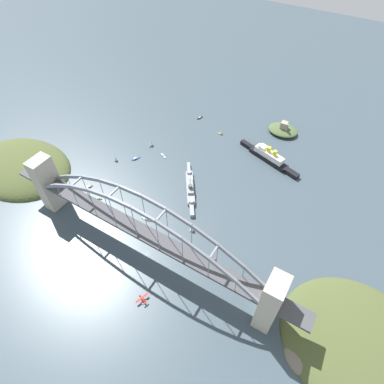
{
  "coord_description": "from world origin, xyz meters",
  "views": [
    {
      "loc": [
        116.18,
        -110.94,
        254.91
      ],
      "look_at": [
        0.0,
        80.3,
        8.0
      ],
      "focal_mm": 29.97,
      "sensor_mm": 36.0,
      "label": 1
    }
  ],
  "objects_px": {
    "small_boat_4": "(200,118)",
    "small_boat_8": "(221,132)",
    "ocean_liner": "(269,157)",
    "naval_cruiser": "(190,188)",
    "small_boat_3": "(115,158)",
    "small_boat_7": "(147,219)",
    "small_boat_0": "(151,143)",
    "small_boat_2": "(88,187)",
    "seaplane_taxiing_near_bridge": "(142,299)",
    "small_boat_6": "(192,228)",
    "small_boat_9": "(163,156)",
    "channel_marker_buoy": "(215,260)",
    "small_boat_1": "(136,159)",
    "small_boat_5": "(98,198)",
    "fort_island_mid_harbor": "(283,130)",
    "harbor_arch_bridge": "(142,233)"
  },
  "relations": [
    {
      "from": "fort_island_mid_harbor",
      "to": "small_boat_1",
      "type": "relative_size",
      "value": 3.54
    },
    {
      "from": "seaplane_taxiing_near_bridge",
      "to": "small_boat_2",
      "type": "height_order",
      "value": "seaplane_taxiing_near_bridge"
    },
    {
      "from": "small_boat_9",
      "to": "small_boat_4",
      "type": "bearing_deg",
      "value": 91.05
    },
    {
      "from": "small_boat_2",
      "to": "harbor_arch_bridge",
      "type": "bearing_deg",
      "value": -17.63
    },
    {
      "from": "small_boat_1",
      "to": "small_boat_4",
      "type": "relative_size",
      "value": 1.11
    },
    {
      "from": "ocean_liner",
      "to": "small_boat_4",
      "type": "distance_m",
      "value": 116.25
    },
    {
      "from": "small_boat_2",
      "to": "small_boat_5",
      "type": "xyz_separation_m",
      "value": [
        19.7,
        -6.44,
        -0.03
      ]
    },
    {
      "from": "small_boat_8",
      "to": "naval_cruiser",
      "type": "bearing_deg",
      "value": -80.61
    },
    {
      "from": "naval_cruiser",
      "to": "small_boat_7",
      "type": "bearing_deg",
      "value": -105.2
    },
    {
      "from": "small_boat_9",
      "to": "channel_marker_buoy",
      "type": "bearing_deg",
      "value": -37.29
    },
    {
      "from": "naval_cruiser",
      "to": "small_boat_5",
      "type": "xyz_separation_m",
      "value": [
        -76.73,
        -61.82,
        -2.38
      ]
    },
    {
      "from": "small_boat_3",
      "to": "small_boat_7",
      "type": "bearing_deg",
      "value": -31.2
    },
    {
      "from": "channel_marker_buoy",
      "to": "small_boat_3",
      "type": "bearing_deg",
      "value": 161.06
    },
    {
      "from": "naval_cruiser",
      "to": "seaplane_taxiing_near_bridge",
      "type": "bearing_deg",
      "value": -76.05
    },
    {
      "from": "small_boat_2",
      "to": "small_boat_4",
      "type": "bearing_deg",
      "value": 77.61
    },
    {
      "from": "small_boat_7",
      "to": "small_boat_3",
      "type": "bearing_deg",
      "value": 148.8
    },
    {
      "from": "harbor_arch_bridge",
      "to": "small_boat_6",
      "type": "distance_m",
      "value": 56.74
    },
    {
      "from": "small_boat_6",
      "to": "small_boat_7",
      "type": "xyz_separation_m",
      "value": [
        -44.86,
        -11.79,
        -3.57
      ]
    },
    {
      "from": "seaplane_taxiing_near_bridge",
      "to": "small_boat_0",
      "type": "xyz_separation_m",
      "value": [
        -111.1,
        164.4,
        1.56
      ]
    },
    {
      "from": "small_boat_4",
      "to": "fort_island_mid_harbor",
      "type": "bearing_deg",
      "value": 14.91
    },
    {
      "from": "fort_island_mid_harbor",
      "to": "small_boat_8",
      "type": "height_order",
      "value": "fort_island_mid_harbor"
    },
    {
      "from": "small_boat_5",
      "to": "ocean_liner",
      "type": "bearing_deg",
      "value": 48.98
    },
    {
      "from": "harbor_arch_bridge",
      "to": "small_boat_9",
      "type": "distance_m",
      "value": 138.08
    },
    {
      "from": "fort_island_mid_harbor",
      "to": "small_boat_2",
      "type": "height_order",
      "value": "fort_island_mid_harbor"
    },
    {
      "from": "small_boat_8",
      "to": "ocean_liner",
      "type": "bearing_deg",
      "value": -12.11
    },
    {
      "from": "small_boat_4",
      "to": "small_boat_6",
      "type": "bearing_deg",
      "value": -61.96
    },
    {
      "from": "small_boat_2",
      "to": "small_boat_7",
      "type": "xyz_separation_m",
      "value": [
        81.07,
        -1.13,
        0.03
      ]
    },
    {
      "from": "small_boat_5",
      "to": "small_boat_1",
      "type": "bearing_deg",
      "value": 93.62
    },
    {
      "from": "small_boat_5",
      "to": "small_boat_9",
      "type": "distance_m",
      "value": 94.11
    },
    {
      "from": "small_boat_4",
      "to": "small_boat_7",
      "type": "relative_size",
      "value": 0.81
    },
    {
      "from": "small_boat_7",
      "to": "small_boat_8",
      "type": "xyz_separation_m",
      "value": [
        -1.76,
        160.03,
        2.37
      ]
    },
    {
      "from": "small_boat_4",
      "to": "small_boat_8",
      "type": "bearing_deg",
      "value": -21.42
    },
    {
      "from": "small_boat_8",
      "to": "small_boat_0",
      "type": "bearing_deg",
      "value": -134.04
    },
    {
      "from": "small_boat_1",
      "to": "small_boat_7",
      "type": "height_order",
      "value": "small_boat_1"
    },
    {
      "from": "small_boat_1",
      "to": "channel_marker_buoy",
      "type": "xyz_separation_m",
      "value": [
        145.54,
        -70.52,
        0.38
      ]
    },
    {
      "from": "small_boat_0",
      "to": "small_boat_2",
      "type": "relative_size",
      "value": 0.72
    },
    {
      "from": "small_boat_3",
      "to": "small_boat_0",
      "type": "bearing_deg",
      "value": 66.36
    },
    {
      "from": "small_boat_4",
      "to": "small_boat_9",
      "type": "xyz_separation_m",
      "value": [
        1.64,
        -89.5,
        -0.0
      ]
    },
    {
      "from": "small_boat_9",
      "to": "fort_island_mid_harbor",
      "type": "bearing_deg",
      "value": 48.22
    },
    {
      "from": "naval_cruiser",
      "to": "small_boat_9",
      "type": "relative_size",
      "value": 6.83
    },
    {
      "from": "small_boat_4",
      "to": "small_boat_8",
      "type": "height_order",
      "value": "small_boat_8"
    },
    {
      "from": "small_boat_5",
      "to": "small_boat_6",
      "type": "relative_size",
      "value": 1.04
    },
    {
      "from": "ocean_liner",
      "to": "naval_cruiser",
      "type": "relative_size",
      "value": 1.24
    },
    {
      "from": "harbor_arch_bridge",
      "to": "ocean_liner",
      "type": "xyz_separation_m",
      "value": [
        46.79,
        176.55,
        -27.36
      ]
    },
    {
      "from": "small_boat_4",
      "to": "channel_marker_buoy",
      "type": "distance_m",
      "value": 218.81
    },
    {
      "from": "fort_island_mid_harbor",
      "to": "small_boat_6",
      "type": "height_order",
      "value": "fort_island_mid_harbor"
    },
    {
      "from": "small_boat_2",
      "to": "small_boat_3",
      "type": "xyz_separation_m",
      "value": [
        -2.84,
        49.69,
        3.17
      ]
    },
    {
      "from": "small_boat_1",
      "to": "small_boat_2",
      "type": "xyz_separation_m",
      "value": [
        -15.23,
        -64.06,
        -0.02
      ]
    },
    {
      "from": "small_boat_0",
      "to": "small_boat_4",
      "type": "height_order",
      "value": "small_boat_0"
    },
    {
      "from": "ocean_liner",
      "to": "naval_cruiser",
      "type": "xyz_separation_m",
      "value": [
        -53.86,
        -88.29,
        -2.51
      ]
    }
  ]
}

